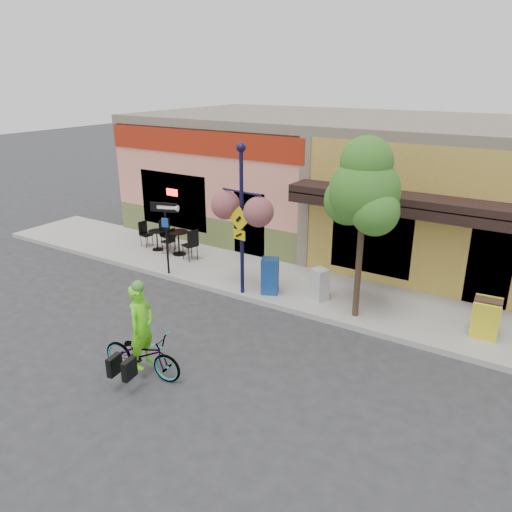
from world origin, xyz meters
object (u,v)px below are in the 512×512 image
(cyclist_rider, at_px, (142,337))
(lamp_post, at_px, (242,221))
(newspaper_box_grey, at_px, (319,284))
(building, at_px, (381,182))
(one_way_sign, at_px, (167,239))
(street_tree, at_px, (361,230))
(bicycle, at_px, (142,354))
(newspaper_box_blue, at_px, (270,276))

(cyclist_rider, distance_m, lamp_post, 4.51)
(lamp_post, relative_size, newspaper_box_grey, 4.73)
(building, distance_m, cyclist_rider, 11.25)
(one_way_sign, distance_m, newspaper_box_grey, 4.83)
(building, xyz_separation_m, street_tree, (1.75, -6.46, 0.17))
(lamp_post, distance_m, street_tree, 3.23)
(newspaper_box_grey, bearing_deg, bicycle, -86.12)
(bicycle, xyz_separation_m, one_way_sign, (-3.09, 4.27, 0.79))
(lamp_post, relative_size, newspaper_box_blue, 4.07)
(newspaper_box_blue, bearing_deg, street_tree, -23.71)
(newspaper_box_grey, bearing_deg, newspaper_box_blue, -143.83)
(building, bearing_deg, newspaper_box_grey, -84.83)
(one_way_sign, bearing_deg, lamp_post, -17.51)
(newspaper_box_grey, bearing_deg, one_way_sign, -149.11)
(street_tree, bearing_deg, lamp_post, -173.48)
(building, height_order, cyclist_rider, building)
(one_way_sign, bearing_deg, building, 40.70)
(cyclist_rider, bearing_deg, newspaper_box_grey, -25.56)
(bicycle, height_order, newspaper_box_blue, newspaper_box_blue)
(cyclist_rider, height_order, one_way_sign, one_way_sign)
(building, bearing_deg, one_way_sign, -121.31)
(building, height_order, newspaper_box_blue, building)
(bicycle, distance_m, newspaper_box_grey, 5.28)
(cyclist_rider, bearing_deg, bicycle, 81.83)
(lamp_post, bearing_deg, bicycle, -78.05)
(newspaper_box_blue, bearing_deg, one_way_sign, 163.75)
(lamp_post, xyz_separation_m, one_way_sign, (-2.71, -0.02, -0.95))
(street_tree, bearing_deg, newspaper_box_blue, 179.49)
(cyclist_rider, xyz_separation_m, newspaper_box_blue, (0.23, 4.68, -0.23))
(building, distance_m, one_way_sign, 8.08)
(newspaper_box_blue, xyz_separation_m, newspaper_box_grey, (1.34, 0.34, -0.07))
(bicycle, xyz_separation_m, cyclist_rider, (0.05, 0.00, 0.41))
(one_way_sign, bearing_deg, newspaper_box_grey, -8.89)
(cyclist_rider, relative_size, one_way_sign, 0.79)
(newspaper_box_blue, height_order, newspaper_box_grey, newspaper_box_blue)
(one_way_sign, bearing_deg, street_tree, -14.23)
(newspaper_box_grey, bearing_deg, building, 116.96)
(bicycle, xyz_separation_m, street_tree, (2.82, 4.66, 1.94))
(building, xyz_separation_m, lamp_post, (-1.45, -6.83, -0.03))
(one_way_sign, xyz_separation_m, newspaper_box_blue, (3.37, 0.41, -0.61))
(building, bearing_deg, street_tree, -74.89)
(one_way_sign, bearing_deg, bicycle, -72.04)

